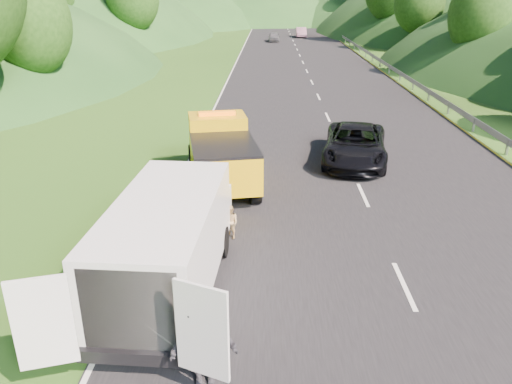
{
  "coord_description": "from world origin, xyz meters",
  "views": [
    {
      "loc": [
        -0.44,
        -12.82,
        6.9
      ],
      "look_at": [
        -0.81,
        1.01,
        1.3
      ],
      "focal_mm": 35.0,
      "sensor_mm": 36.0,
      "label": 1
    }
  ],
  "objects_px": {
    "tow_truck": "(221,152)",
    "suitcase": "(140,218)",
    "woman": "(181,243)",
    "white_van": "(169,239)",
    "worker": "(205,382)",
    "child": "(231,238)",
    "passing_suv": "(354,162)"
  },
  "relations": [
    {
      "from": "tow_truck",
      "to": "suitcase",
      "type": "bearing_deg",
      "value": -131.68
    },
    {
      "from": "woman",
      "to": "white_van",
      "type": "bearing_deg",
      "value": 172.58
    },
    {
      "from": "suitcase",
      "to": "tow_truck",
      "type": "bearing_deg",
      "value": 59.37
    },
    {
      "from": "woman",
      "to": "tow_truck",
      "type": "bearing_deg",
      "value": -20.43
    },
    {
      "from": "white_van",
      "to": "worker",
      "type": "height_order",
      "value": "white_van"
    },
    {
      "from": "child",
      "to": "tow_truck",
      "type": "bearing_deg",
      "value": 138.67
    },
    {
      "from": "woman",
      "to": "child",
      "type": "height_order",
      "value": "woman"
    },
    {
      "from": "tow_truck",
      "to": "passing_suv",
      "type": "distance_m",
      "value": 6.28
    },
    {
      "from": "tow_truck",
      "to": "passing_suv",
      "type": "xyz_separation_m",
      "value": [
        5.51,
        2.75,
        -1.25
      ]
    },
    {
      "from": "white_van",
      "to": "worker",
      "type": "bearing_deg",
      "value": -66.34
    },
    {
      "from": "woman",
      "to": "passing_suv",
      "type": "xyz_separation_m",
      "value": [
        6.25,
        7.65,
        0.0
      ]
    },
    {
      "from": "woman",
      "to": "suitcase",
      "type": "relative_size",
      "value": 3.31
    },
    {
      "from": "suitcase",
      "to": "woman",
      "type": "bearing_deg",
      "value": -37.84
    },
    {
      "from": "woman",
      "to": "suitcase",
      "type": "bearing_deg",
      "value": 40.32
    },
    {
      "from": "tow_truck",
      "to": "child",
      "type": "height_order",
      "value": "tow_truck"
    },
    {
      "from": "white_van",
      "to": "woman",
      "type": "bearing_deg",
      "value": 97.3
    },
    {
      "from": "tow_truck",
      "to": "suitcase",
      "type": "distance_m",
      "value": 4.47
    },
    {
      "from": "worker",
      "to": "white_van",
      "type": "bearing_deg",
      "value": 98.92
    },
    {
      "from": "child",
      "to": "white_van",
      "type": "bearing_deg",
      "value": -74.03
    },
    {
      "from": "worker",
      "to": "woman",
      "type": "bearing_deg",
      "value": 92.01
    },
    {
      "from": "white_van",
      "to": "child",
      "type": "height_order",
      "value": "white_van"
    },
    {
      "from": "woman",
      "to": "child",
      "type": "relative_size",
      "value": 1.66
    },
    {
      "from": "tow_truck",
      "to": "woman",
      "type": "relative_size",
      "value": 3.66
    },
    {
      "from": "worker",
      "to": "passing_suv",
      "type": "relative_size",
      "value": 0.35
    },
    {
      "from": "white_van",
      "to": "suitcase",
      "type": "distance_m",
      "value": 4.14
    },
    {
      "from": "suitcase",
      "to": "passing_suv",
      "type": "xyz_separation_m",
      "value": [
        7.73,
        6.5,
        -0.26
      ]
    },
    {
      "from": "child",
      "to": "passing_suv",
      "type": "distance_m",
      "value": 8.77
    },
    {
      "from": "woman",
      "to": "child",
      "type": "distance_m",
      "value": 1.47
    },
    {
      "from": "white_van",
      "to": "worker",
      "type": "relative_size",
      "value": 3.64
    },
    {
      "from": "white_van",
      "to": "passing_suv",
      "type": "height_order",
      "value": "white_van"
    },
    {
      "from": "tow_truck",
      "to": "suitcase",
      "type": "relative_size",
      "value": 12.14
    },
    {
      "from": "tow_truck",
      "to": "worker",
      "type": "xyz_separation_m",
      "value": [
        0.64,
        -10.51,
        -1.25
      ]
    }
  ]
}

